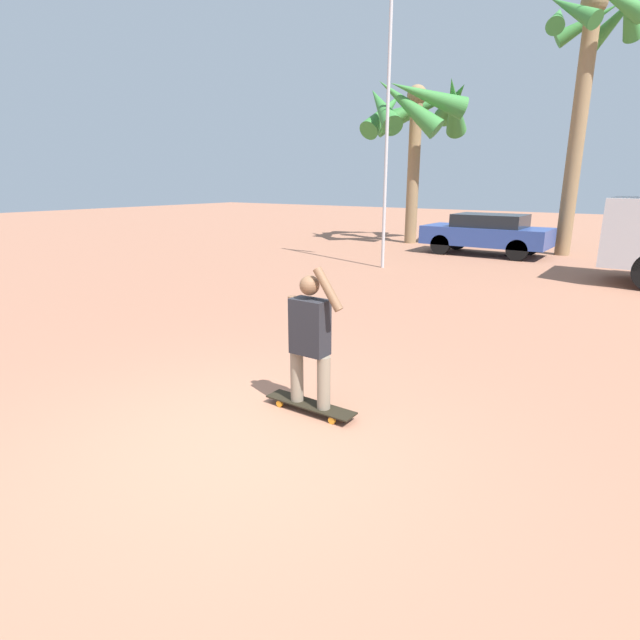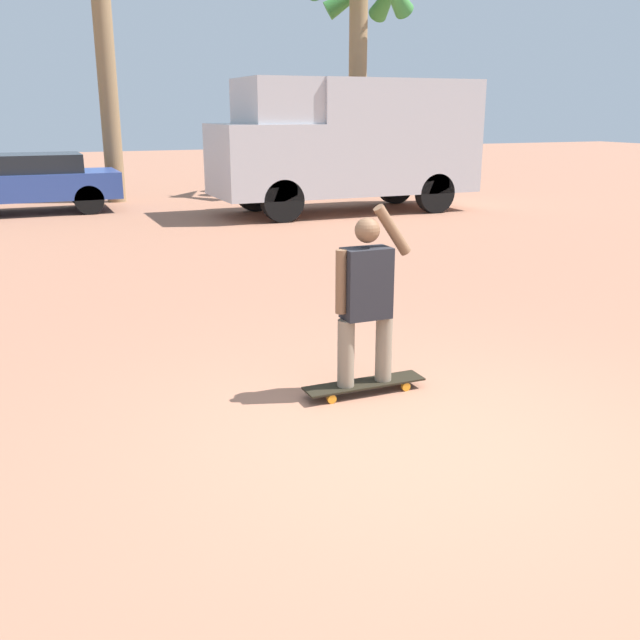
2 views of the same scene
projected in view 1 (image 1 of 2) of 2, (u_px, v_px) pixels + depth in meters
name	position (u px, v px, depth m)	size (l,w,h in m)	color
ground_plane	(240.00, 445.00, 4.65)	(80.00, 80.00, 0.00)	#A36B51
skateboard	(310.00, 405.00, 5.31)	(1.05, 0.23, 0.09)	black
person_skateboarder	(310.00, 335.00, 5.10)	(0.66, 0.22, 1.49)	gray
parked_car_blue	(487.00, 233.00, 16.52)	(4.00, 1.77, 1.34)	black
palm_tree_center_background	(590.00, 52.00, 15.00)	(2.96, 3.10, 7.91)	#8E704C
palm_tree_far_left	(417.00, 111.00, 18.63)	(4.45, 4.48, 6.10)	#8E704C
flagpole	(391.00, 106.00, 13.03)	(1.20, 0.12, 7.51)	#B7B7BC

